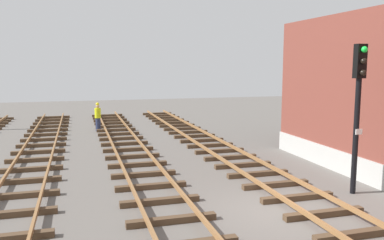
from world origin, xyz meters
TOP-DOWN VIEW (x-y plane):
  - ground_plane at (0.00, 0.00)m, footprint 80.00×80.00m
  - track_near_building at (0.97, 0.00)m, footprint 2.50×49.44m
  - track_centre at (-3.31, 0.00)m, footprint 2.50×49.44m
  - track_far at (-7.59, 0.00)m, footprint 2.50×49.44m
  - signal_mast at (3.15, 0.82)m, footprint 0.36×0.40m
  - track_worker_foreground at (-4.42, 16.53)m, footprint 0.40×0.40m

SIDE VIEW (x-z plane):
  - ground_plane at x=0.00m, z-range 0.00..0.00m
  - track_near_building at x=0.97m, z-range -0.03..0.29m
  - track_centre at x=-3.31m, z-range -0.03..0.29m
  - track_far at x=-7.59m, z-range -0.03..0.29m
  - track_worker_foreground at x=-4.42m, z-range -0.01..1.86m
  - signal_mast at x=3.15m, z-range 0.65..5.61m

